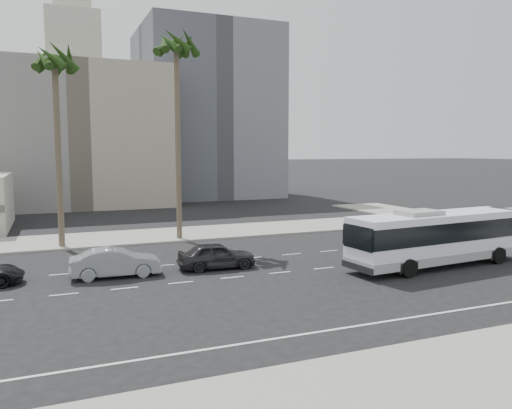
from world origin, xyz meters
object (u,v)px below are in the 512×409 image
city_bus (437,236)px  car_a (217,255)px  car_b (116,262)px  palm_near (176,50)px  palm_mid (55,66)px

city_bus → car_a: city_bus is taller
car_b → palm_near: bearing=-28.0°
city_bus → car_a: bearing=155.3°
city_bus → car_b: size_ratio=2.51×
car_b → palm_mid: size_ratio=0.34×
car_a → palm_near: size_ratio=0.29×
car_a → palm_mid: palm_mid is taller
car_b → palm_mid: 16.43m
car_a → city_bus: bearing=-105.9°
city_bus → palm_near: bearing=124.6°
palm_near → palm_mid: palm_near is taller
car_a → car_b: size_ratio=0.94×
car_b → car_a: bearing=-89.4°
car_a → car_b: bearing=91.3°
car_a → palm_near: (0.28, 10.68, 14.25)m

